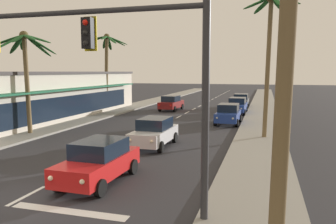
{
  "coord_description": "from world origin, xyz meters",
  "views": [
    {
      "loc": [
        8.04,
        -9.53,
        4.39
      ],
      "look_at": [
        2.98,
        8.0,
        2.2
      ],
      "focal_mm": 36.08,
      "sensor_mm": 36.0,
      "label": 1
    }
  ],
  "objects": [
    {
      "name": "sidewalk_left",
      "position": [
        -7.8,
        20.0,
        0.07
      ],
      "size": [
        3.2,
        110.0,
        0.14
      ],
      "primitive_type": "cube",
      "color": "gray",
      "rests_on": "ground"
    },
    {
      "name": "sedan_oncoming_far",
      "position": [
        -2.2,
        27.21,
        0.85
      ],
      "size": [
        2.14,
        4.52,
        1.68
      ],
      "color": "maroon",
      "rests_on": "ground"
    },
    {
      "name": "sedan_parked_far_kerb",
      "position": [
        5.19,
        32.46,
        0.85
      ],
      "size": [
        1.95,
        4.45,
        1.68
      ],
      "color": "#4C515B",
      "rests_on": "ground"
    },
    {
      "name": "ground_plane",
      "position": [
        0.0,
        0.0,
        0.0
      ],
      "size": [
        220.0,
        220.0,
        0.0
      ],
      "primitive_type": "plane",
      "color": "#2D2D33"
    },
    {
      "name": "traffic_signal_mast",
      "position": [
        2.97,
        -0.21,
        4.96
      ],
      "size": [
        11.24,
        0.41,
        7.0
      ],
      "color": "#2D2D33",
      "rests_on": "ground"
    },
    {
      "name": "palm_left_second",
      "position": [
        -7.77,
        10.11,
        5.54
      ],
      "size": [
        4.76,
        4.36,
        7.13
      ],
      "color": "brown",
      "rests_on": "ground"
    },
    {
      "name": "lane_markings",
      "position": [
        0.4,
        20.91,
        0.0
      ],
      "size": [
        4.28,
        89.3,
        0.01
      ],
      "color": "silver",
      "rests_on": "ground"
    },
    {
      "name": "sedan_third_in_queue",
      "position": [
        1.83,
        9.06,
        0.85
      ],
      "size": [
        2.0,
        4.47,
        1.68
      ],
      "color": "silver",
      "rests_on": "ground"
    },
    {
      "name": "sedan_parked_mid_kerb",
      "position": [
        5.26,
        26.31,
        0.85
      ],
      "size": [
        2.03,
        4.48,
        1.68
      ],
      "color": "navy",
      "rests_on": "ground"
    },
    {
      "name": "palm_right_second",
      "position": [
        8.18,
        13.14,
        6.77
      ],
      "size": [
        3.66,
        3.35,
        9.25
      ],
      "color": "brown",
      "rests_on": "ground"
    },
    {
      "name": "palm_left_third",
      "position": [
        -8.37,
        23.63,
        6.07
      ],
      "size": [
        4.62,
        4.42,
        8.39
      ],
      "color": "brown",
      "rests_on": "ground"
    },
    {
      "name": "storefront_strip_left",
      "position": [
        -12.14,
        17.6,
        2.2
      ],
      "size": [
        8.68,
        26.06,
        4.39
      ],
      "color": "beige",
      "rests_on": "ground"
    },
    {
      "name": "sedan_lead_at_stop_bar",
      "position": [
        1.75,
        2.3,
        0.85
      ],
      "size": [
        2.05,
        4.49,
        1.68
      ],
      "color": "red",
      "rests_on": "ground"
    },
    {
      "name": "sidewalk_right",
      "position": [
        7.8,
        20.0,
        0.07
      ],
      "size": [
        3.2,
        110.0,
        0.14
      ],
      "primitive_type": "cube",
      "color": "gray",
      "rests_on": "ground"
    },
    {
      "name": "sedan_parked_nearest_kerb",
      "position": [
        5.09,
        18.99,
        0.85
      ],
      "size": [
        1.99,
        4.47,
        1.68
      ],
      "color": "navy",
      "rests_on": "ground"
    }
  ]
}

